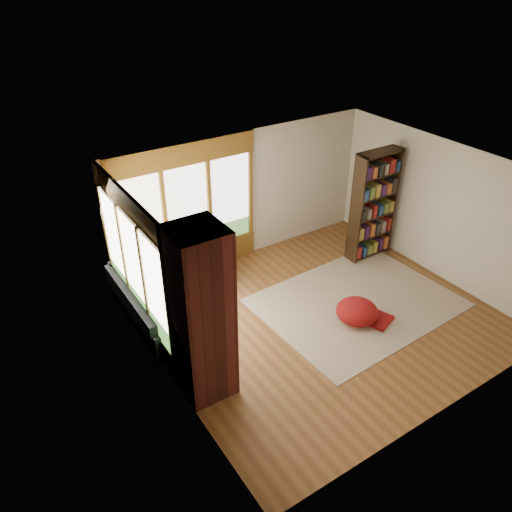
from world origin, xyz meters
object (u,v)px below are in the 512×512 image
dog_tan (184,259)px  dog_brindle (168,301)px  area_rug (356,303)px  bookshelf (373,206)px  sectional_sofa (173,290)px  brick_chimney (201,316)px  pouf (357,311)px

dog_tan → dog_brindle: dog_tan is taller
area_rug → bookshelf: size_ratio=1.50×
sectional_sofa → dog_tan: 0.60m
area_rug → dog_brindle: (-3.16, 0.96, 0.73)m
brick_chimney → pouf: brick_chimney is taller
area_rug → dog_tan: size_ratio=2.94×
brick_chimney → bookshelf: size_ratio=1.16×
dog_brindle → bookshelf: bearing=-97.9°
area_rug → dog_tan: 3.16m
area_rug → dog_brindle: dog_brindle is taller
brick_chimney → pouf: 3.06m
area_rug → brick_chimney: bearing=-174.4°
pouf → bookshelf: bearing=41.6°
brick_chimney → sectional_sofa: (0.45, 2.05, -1.00)m
area_rug → sectional_sofa: bearing=147.9°
dog_brindle → dog_tan: bearing=-49.8°
bookshelf → dog_brindle: bearing=-177.8°
pouf → dog_brindle: dog_brindle is taller
area_rug → pouf: 0.54m
pouf → dog_tan: 3.09m
bookshelf → dog_brindle: size_ratio=2.86×
sectional_sofa → area_rug: sectional_sofa is taller
brick_chimney → sectional_sofa: size_ratio=1.18×
area_rug → pouf: bearing=-134.1°
sectional_sofa → area_rug: bearing=-29.1°
sectional_sofa → pouf: 3.19m
bookshelf → area_rug: bearing=-139.7°
bookshelf → dog_tan: 3.86m
bookshelf → pouf: (-1.69, -1.50, -0.91)m
bookshelf → dog_brindle: (-4.50, -0.18, -0.38)m
pouf → dog_tan: dog_tan is taller
brick_chimney → sectional_sofa: 2.32m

